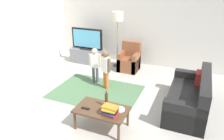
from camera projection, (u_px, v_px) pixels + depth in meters
The scene contains 15 objects.
ground at pixel (102, 105), 4.95m from camera, with size 7.80×7.80×0.00m, color #B2ADA3.
wall_back at pixel (141, 24), 6.97m from camera, with size 6.00×0.12×2.70m, color silver.
area_rug at pixel (96, 91), 5.55m from camera, with size 2.20×1.60×0.01m, color #4C724C.
tv_stand at pixel (88, 56), 7.39m from camera, with size 1.20×0.44×0.50m.
tv at pixel (87, 39), 7.13m from camera, with size 1.10×0.28×0.71m.
couch at pixel (191, 99), 4.66m from camera, with size 0.80×1.80×0.86m.
armchair at pixel (129, 61), 6.79m from camera, with size 0.60×0.60×0.90m.
floor_lamp at pixel (118, 19), 6.64m from camera, with size 0.36×0.36×1.78m.
child_near_tv at pixel (95, 62), 5.83m from camera, with size 0.33×0.17×1.00m.
child_center at pixel (106, 66), 5.49m from camera, with size 0.31×0.22×1.05m.
coffee_table at pixel (102, 111), 4.08m from camera, with size 1.00×0.60×0.42m.
book_stack at pixel (110, 110), 3.85m from camera, with size 0.30×0.23×0.18m.
bottle at pixel (106, 100), 4.09m from camera, with size 0.06×0.06×0.34m.
tv_remote at pixel (85, 108), 4.05m from camera, with size 0.17×0.05×0.02m, color black.
plate at pixel (119, 109), 4.03m from camera, with size 0.22×0.22×0.02m.
Camera 1 is at (1.87, -3.82, 2.68)m, focal length 34.30 mm.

